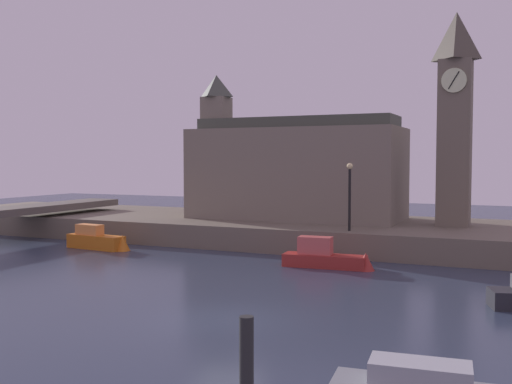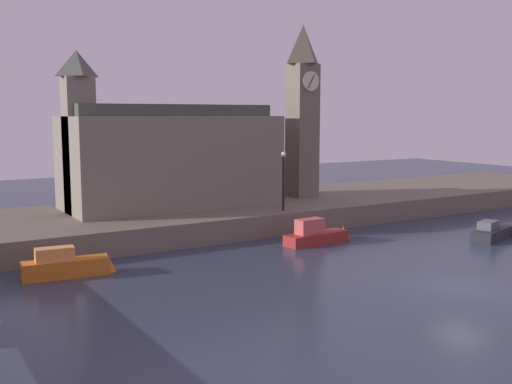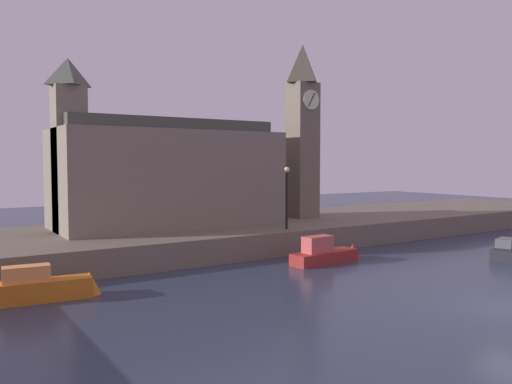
# 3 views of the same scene
# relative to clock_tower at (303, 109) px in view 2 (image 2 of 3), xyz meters

# --- Properties ---
(ground_plane) EXTENTS (120.00, 120.00, 0.00)m
(ground_plane) POSITION_rel_clock_tower_xyz_m (-5.60, -20.35, -8.40)
(ground_plane) COLOR #2D384C
(far_embankment) EXTENTS (70.00, 12.00, 1.50)m
(far_embankment) POSITION_rel_clock_tower_xyz_m (-5.60, -0.35, -7.65)
(far_embankment) COLOR #6B6051
(far_embankment) RESTS_ON ground
(clock_tower) EXTENTS (2.15, 2.20, 13.31)m
(clock_tower) POSITION_rel_clock_tower_xyz_m (0.00, 0.00, 0.00)
(clock_tower) COLOR #6B6051
(clock_tower) RESTS_ON far_embankment
(parliament_hall) EXTENTS (14.81, 6.60, 10.53)m
(parliament_hall) POSITION_rel_clock_tower_xyz_m (-11.12, 0.79, -3.38)
(parliament_hall) COLOR slate
(parliament_hall) RESTS_ON far_embankment
(streetlamp) EXTENTS (0.36, 0.36, 3.98)m
(streetlamp) POSITION_rel_clock_tower_xyz_m (-5.29, -5.16, -4.42)
(streetlamp) COLOR black
(streetlamp) RESTS_ON far_embankment
(boat_barge_dark) EXTENTS (5.07, 2.49, 1.38)m
(boat_barge_dark) POSITION_rel_clock_tower_xyz_m (5.35, -14.13, -7.96)
(boat_barge_dark) COLOR #232328
(boat_barge_dark) RESTS_ON ground
(boat_dinghy_red) EXTENTS (5.01, 1.57, 1.77)m
(boat_dinghy_red) POSITION_rel_clock_tower_xyz_m (-5.18, -9.16, -7.88)
(boat_dinghy_red) COLOR maroon
(boat_dinghy_red) RESTS_ON ground
(boat_patrol_orange) EXTENTS (4.71, 1.52, 1.57)m
(boat_patrol_orange) POSITION_rel_clock_tower_xyz_m (-20.54, -8.90, -7.83)
(boat_patrol_orange) COLOR orange
(boat_patrol_orange) RESTS_ON ground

